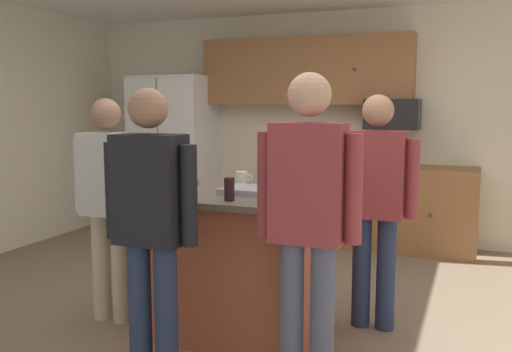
{
  "coord_description": "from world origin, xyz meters",
  "views": [
    {
      "loc": [
        1.46,
        -3.62,
        1.58
      ],
      "look_at": [
        -0.01,
        0.1,
        1.05
      ],
      "focal_mm": 39.45,
      "sensor_mm": 36.0,
      "label": 1
    }
  ],
  "objects_px": {
    "refrigerator": "(174,154)",
    "serving_tray": "(257,191)",
    "person_guest_right": "(151,217)",
    "glass_short_whisky": "(229,189)",
    "person_guest_by_door": "(376,196)",
    "glass_stout_tall": "(302,181)",
    "person_elder_center": "(308,212)",
    "glass_pilsner": "(275,179)",
    "mug_ceramic_white": "(188,183)",
    "microwave_over_range": "(393,114)",
    "kitchen_island": "(240,262)",
    "person_host_foreground": "(109,195)",
    "mug_blue_stoneware": "(242,178)"
  },
  "relations": [
    {
      "from": "glass_short_whisky",
      "to": "glass_stout_tall",
      "type": "bearing_deg",
      "value": 59.12
    },
    {
      "from": "microwave_over_range",
      "to": "person_guest_by_door",
      "type": "distance_m",
      "value": 2.35
    },
    {
      "from": "refrigerator",
      "to": "kitchen_island",
      "type": "xyz_separation_m",
      "value": [
        1.99,
        -2.58,
        -0.45
      ]
    },
    {
      "from": "microwave_over_range",
      "to": "glass_stout_tall",
      "type": "bearing_deg",
      "value": -95.3
    },
    {
      "from": "glass_pilsner",
      "to": "mug_ceramic_white",
      "type": "bearing_deg",
      "value": -149.85
    },
    {
      "from": "kitchen_island",
      "to": "mug_ceramic_white",
      "type": "bearing_deg",
      "value": -166.49
    },
    {
      "from": "person_elder_center",
      "to": "person_guest_right",
      "type": "bearing_deg",
      "value": 57.02
    },
    {
      "from": "person_guest_by_door",
      "to": "glass_short_whisky",
      "type": "relative_size",
      "value": 11.53
    },
    {
      "from": "kitchen_island",
      "to": "mug_ceramic_white",
      "type": "distance_m",
      "value": 0.64
    },
    {
      "from": "kitchen_island",
      "to": "glass_pilsner",
      "type": "bearing_deg",
      "value": 51.62
    },
    {
      "from": "microwave_over_range",
      "to": "mug_blue_stoneware",
      "type": "xyz_separation_m",
      "value": [
        -0.73,
        -2.38,
        -0.42
      ]
    },
    {
      "from": "glass_pilsner",
      "to": "glass_stout_tall",
      "type": "xyz_separation_m",
      "value": [
        0.21,
        -0.04,
        -0.0
      ]
    },
    {
      "from": "glass_short_whisky",
      "to": "person_host_foreground",
      "type": "bearing_deg",
      "value": 169.38
    },
    {
      "from": "refrigerator",
      "to": "glass_short_whisky",
      "type": "bearing_deg",
      "value": -54.72
    },
    {
      "from": "person_guest_right",
      "to": "mug_ceramic_white",
      "type": "xyz_separation_m",
      "value": [
        -0.17,
        0.74,
        0.08
      ]
    },
    {
      "from": "kitchen_island",
      "to": "mug_ceramic_white",
      "type": "relative_size",
      "value": 9.22
    },
    {
      "from": "microwave_over_range",
      "to": "glass_pilsner",
      "type": "bearing_deg",
      "value": -100.11
    },
    {
      "from": "mug_ceramic_white",
      "to": "glass_stout_tall",
      "type": "distance_m",
      "value": 0.77
    },
    {
      "from": "person_host_foreground",
      "to": "glass_stout_tall",
      "type": "height_order",
      "value": "person_host_foreground"
    },
    {
      "from": "person_guest_right",
      "to": "person_guest_by_door",
      "type": "bearing_deg",
      "value": -27.11
    },
    {
      "from": "mug_blue_stoneware",
      "to": "serving_tray",
      "type": "height_order",
      "value": "mug_blue_stoneware"
    },
    {
      "from": "microwave_over_range",
      "to": "glass_stout_tall",
      "type": "distance_m",
      "value": 2.57
    },
    {
      "from": "person_elder_center",
      "to": "glass_stout_tall",
      "type": "distance_m",
      "value": 0.83
    },
    {
      "from": "kitchen_island",
      "to": "person_host_foreground",
      "type": "height_order",
      "value": "person_host_foreground"
    },
    {
      "from": "glass_short_whisky",
      "to": "microwave_over_range",
      "type": "bearing_deg",
      "value": 79.94
    },
    {
      "from": "kitchen_island",
      "to": "person_guest_right",
      "type": "relative_size",
      "value": 0.75
    },
    {
      "from": "person_guest_right",
      "to": "glass_stout_tall",
      "type": "bearing_deg",
      "value": -17.09
    },
    {
      "from": "refrigerator",
      "to": "serving_tray",
      "type": "relative_size",
      "value": 4.3
    },
    {
      "from": "person_guest_right",
      "to": "glass_stout_tall",
      "type": "height_order",
      "value": "person_guest_right"
    },
    {
      "from": "person_host_foreground",
      "to": "mug_ceramic_white",
      "type": "distance_m",
      "value": 0.62
    },
    {
      "from": "glass_pilsner",
      "to": "glass_short_whisky",
      "type": "height_order",
      "value": "glass_pilsner"
    },
    {
      "from": "person_guest_right",
      "to": "person_guest_by_door",
      "type": "distance_m",
      "value": 1.6
    },
    {
      "from": "refrigerator",
      "to": "person_guest_right",
      "type": "distance_m",
      "value": 3.85
    },
    {
      "from": "refrigerator",
      "to": "microwave_over_range",
      "type": "distance_m",
      "value": 2.65
    },
    {
      "from": "person_elder_center",
      "to": "glass_pilsner",
      "type": "bearing_deg",
      "value": -16.66
    },
    {
      "from": "person_host_foreground",
      "to": "person_guest_by_door",
      "type": "relative_size",
      "value": 0.99
    },
    {
      "from": "person_guest_right",
      "to": "glass_short_whisky",
      "type": "relative_size",
      "value": 11.71
    },
    {
      "from": "person_guest_right",
      "to": "mug_blue_stoneware",
      "type": "bearing_deg",
      "value": 9.09
    },
    {
      "from": "person_host_foreground",
      "to": "mug_blue_stoneware",
      "type": "xyz_separation_m",
      "value": [
        0.84,
        0.46,
        0.11
      ]
    },
    {
      "from": "microwave_over_range",
      "to": "mug_ceramic_white",
      "type": "height_order",
      "value": "microwave_over_range"
    },
    {
      "from": "person_elder_center",
      "to": "microwave_over_range",
      "type": "bearing_deg",
      "value": -46.24
    },
    {
      "from": "person_guest_right",
      "to": "glass_short_whisky",
      "type": "height_order",
      "value": "person_guest_right"
    },
    {
      "from": "glass_stout_tall",
      "to": "person_guest_right",
      "type": "bearing_deg",
      "value": -119.3
    },
    {
      "from": "microwave_over_range",
      "to": "person_guest_by_door",
      "type": "bearing_deg",
      "value": -84.4
    },
    {
      "from": "kitchen_island",
      "to": "person_guest_right",
      "type": "height_order",
      "value": "person_guest_right"
    },
    {
      "from": "microwave_over_range",
      "to": "kitchen_island",
      "type": "xyz_separation_m",
      "value": [
        -0.61,
        -2.7,
        -0.95
      ]
    },
    {
      "from": "person_host_foreground",
      "to": "serving_tray",
      "type": "xyz_separation_m",
      "value": [
        1.09,
        0.1,
        0.08
      ]
    },
    {
      "from": "refrigerator",
      "to": "mug_ceramic_white",
      "type": "xyz_separation_m",
      "value": [
        1.64,
        -2.66,
        0.09
      ]
    },
    {
      "from": "kitchen_island",
      "to": "person_elder_center",
      "type": "xyz_separation_m",
      "value": [
        0.66,
        -0.61,
        0.51
      ]
    },
    {
      "from": "microwave_over_range",
      "to": "mug_blue_stoneware",
      "type": "bearing_deg",
      "value": -107.03
    }
  ]
}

